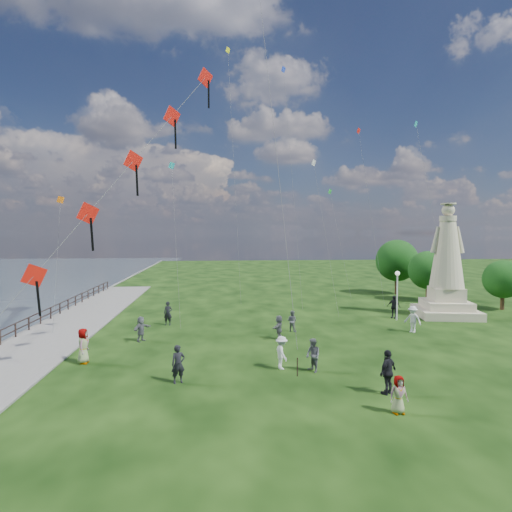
{
  "coord_description": "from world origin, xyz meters",
  "views": [
    {
      "loc": [
        -3.4,
        -16.78,
        6.83
      ],
      "look_at": [
        -1.0,
        8.0,
        5.5
      ],
      "focal_mm": 30.0,
      "sensor_mm": 36.0,
      "label": 1
    }
  ],
  "objects": [
    {
      "name": "waterfront",
      "position": [
        -15.24,
        8.99,
        -0.06
      ],
      "size": [
        200.0,
        200.0,
        1.51
      ],
      "color": "#31424A",
      "rests_on": "ground"
    },
    {
      "name": "statue",
      "position": [
        15.5,
        16.36,
        3.5
      ],
      "size": [
        5.35,
        5.35,
        9.27
      ],
      "rotation": [
        0.0,
        0.0,
        -0.19
      ],
      "color": "beige",
      "rests_on": "ground"
    },
    {
      "name": "lamppost",
      "position": [
        10.81,
        15.24,
        2.8
      ],
      "size": [
        0.36,
        0.36,
        3.88
      ],
      "color": "silver",
      "rests_on": "ground"
    },
    {
      "name": "tree_row",
      "position": [
        18.26,
        25.72,
        3.38
      ],
      "size": [
        9.27,
        14.42,
        6.11
      ],
      "color": "#382314",
      "rests_on": "ground"
    },
    {
      "name": "person_0",
      "position": [
        -5.08,
        2.64,
        0.87
      ],
      "size": [
        0.73,
        0.6,
        1.74
      ],
      "primitive_type": "imported",
      "rotation": [
        0.0,
        0.0,
        0.33
      ],
      "color": "black",
      "rests_on": "ground"
    },
    {
      "name": "person_1",
      "position": [
        1.39,
        3.57,
        0.83
      ],
      "size": [
        0.75,
        0.93,
        1.65
      ],
      "primitive_type": "imported",
      "rotation": [
        0.0,
        0.0,
        -1.21
      ],
      "color": "#595960",
      "rests_on": "ground"
    },
    {
      "name": "person_2",
      "position": [
        -0.08,
        4.17,
        0.83
      ],
      "size": [
        0.75,
        1.16,
        1.66
      ],
      "primitive_type": "imported",
      "rotation": [
        0.0,
        0.0,
        1.77
      ],
      "color": "silver",
      "rests_on": "ground"
    },
    {
      "name": "person_3",
      "position": [
        3.89,
        0.42,
        0.95
      ],
      "size": [
        1.23,
        1.13,
        1.9
      ],
      "primitive_type": "imported",
      "rotation": [
        0.0,
        0.0,
        3.79
      ],
      "color": "black",
      "rests_on": "ground"
    },
    {
      "name": "person_4",
      "position": [
        3.5,
        -1.52,
        0.73
      ],
      "size": [
        0.73,
        0.48,
        1.45
      ],
      "primitive_type": "imported",
      "rotation": [
        0.0,
        0.0,
        0.06
      ],
      "color": "#595960",
      "rests_on": "ground"
    },
    {
      "name": "person_5",
      "position": [
        -8.06,
        10.48,
        0.79
      ],
      "size": [
        1.34,
        1.58,
        1.59
      ],
      "primitive_type": "imported",
      "rotation": [
        0.0,
        0.0,
        0.99
      ],
      "color": "#595960",
      "rests_on": "ground"
    },
    {
      "name": "person_6",
      "position": [
        -6.89,
        15.15,
        0.88
      ],
      "size": [
        0.7,
        0.52,
        1.76
      ],
      "primitive_type": "imported",
      "rotation": [
        0.0,
        0.0,
        -0.17
      ],
      "color": "black",
      "rests_on": "ground"
    },
    {
      "name": "person_7",
      "position": [
        1.93,
        12.25,
        0.73
      ],
      "size": [
        0.83,
        0.78,
        1.47
      ],
      "primitive_type": "imported",
      "rotation": [
        0.0,
        0.0,
        2.5
      ],
      "color": "#595960",
      "rests_on": "ground"
    },
    {
      "name": "person_8",
      "position": [
        10.17,
        11.19,
        0.91
      ],
      "size": [
        1.23,
        1.3,
        1.83
      ],
      "primitive_type": "imported",
      "rotation": [
        0.0,
        0.0,
        -0.87
      ],
      "color": "silver",
      "rests_on": "ground"
    },
    {
      "name": "person_9",
      "position": [
        10.93,
        16.08,
        0.92
      ],
      "size": [
        1.14,
        1.16,
        1.84
      ],
      "primitive_type": "imported",
      "rotation": [
        0.0,
        0.0,
        -0.82
      ],
      "color": "black",
      "rests_on": "ground"
    },
    {
      "name": "person_10",
      "position": [
        -10.3,
        6.1,
        0.93
      ],
      "size": [
        0.57,
        0.92,
        1.85
      ],
      "primitive_type": "imported",
      "rotation": [
        0.0,
        0.0,
        1.55
      ],
      "color": "#595960",
      "rests_on": "ground"
    },
    {
      "name": "person_11",
      "position": [
        0.7,
        10.2,
        0.77
      ],
      "size": [
        1.19,
        1.56,
        1.54
      ],
      "primitive_type": "imported",
      "rotation": [
        0.0,
        0.0,
        4.26
      ],
      "color": "#595960",
      "rests_on": "ground"
    },
    {
      "name": "red_kite_train",
      "position": [
        -7.49,
        4.58,
        9.94
      ],
      "size": [
        10.09,
        9.35,
        16.12
      ],
      "color": "black",
      "rests_on": "ground"
    },
    {
      "name": "small_kites",
      "position": [
        3.06,
        22.99,
        13.23
      ],
      "size": [
        31.54,
        18.36,
        25.8
      ],
      "color": "teal",
      "rests_on": "ground"
    }
  ]
}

